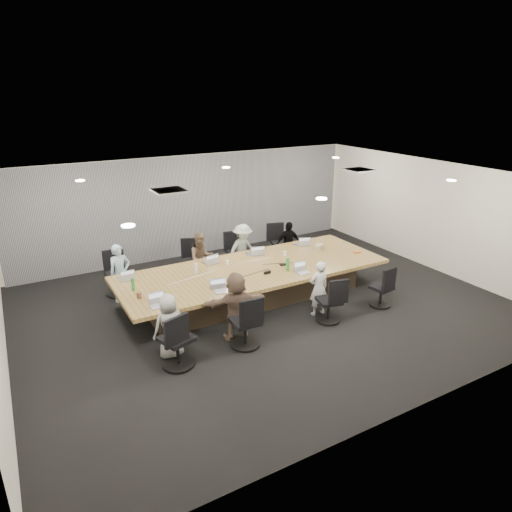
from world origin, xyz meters
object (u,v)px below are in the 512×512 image
laptop_1 (211,262)px  person_5 (236,306)px  conference_table (254,282)px  chair_6 (329,304)px  person_2 (243,250)px  chair_3 (281,246)px  person_0 (120,273)px  person_6 (319,288)px  chair_7 (381,291)px  canvas_bag (319,247)px  chair_1 (196,263)px  laptop_0 (126,278)px  bottle_clear (196,268)px  laptop_3 (300,244)px  laptop_6 (304,273)px  person_1 (202,259)px  mug_brown (139,295)px  laptop_5 (223,291)px  chair_2 (237,255)px  laptop_2 (253,253)px  stapler (267,273)px  person_3 (288,244)px  person_4 (170,326)px  chair_4 (177,343)px  chair_5 (245,325)px  bottle_green_left (133,284)px  bottle_green_right (288,264)px  chair_0 (117,277)px  snack_packet (357,252)px

laptop_1 → person_5: 2.20m
conference_table → chair_6: bearing=-65.2°
person_2 → chair_3: bearing=1.5°
person_0 → person_6: (3.40, -2.70, -0.06)m
chair_7 → canvas_bag: bearing=89.4°
conference_table → chair_1: bearing=111.9°
laptop_0 → bottle_clear: size_ratio=1.35×
laptop_3 → laptop_6: (-1.02, -1.60, 0.00)m
chair_6 → chair_7: bearing=13.2°
chair_1 → person_1: bearing=108.7°
laptop_1 → mug_brown: mug_brown is taller
chair_6 → laptop_5: (-1.92, 0.90, 0.37)m
chair_2 → person_1: 1.20m
person_0 → laptop_2: 3.11m
stapler → person_5: bearing=-146.1°
laptop_1 → laptop_2: (1.12, 0.00, 0.00)m
person_3 → laptop_5: (-2.94, -2.15, 0.15)m
mug_brown → bottle_clear: bearing=23.7°
laptop_0 → laptop_6: 3.76m
laptop_5 → canvas_bag: canvas_bag is taller
person_4 → canvas_bag: 4.71m
chair_3 → laptop_6: chair_3 is taller
person_3 → person_4: size_ratio=1.01×
chair_1 → canvas_bag: size_ratio=3.25×
person_0 → mug_brown: (-0.03, -1.64, 0.14)m
bottle_clear → laptop_5: bearing=-84.7°
stapler → canvas_bag: canvas_bag is taller
mug_brown → chair_4: bearing=-81.5°
chair_7 → person_1: (-2.90, 3.05, 0.28)m
chair_5 → stapler: size_ratio=5.25×
laptop_0 → stapler: bearing=154.0°
chair_7 → bottle_green_left: bearing=152.0°
laptop_2 → laptop_3: same height
chair_4 → laptop_5: 1.62m
chair_7 → laptop_3: 2.56m
laptop_0 → chair_2: bearing=-164.7°
chair_1 → chair_3: bearing=-161.3°
chair_7 → bottle_green_right: (-1.64, 1.21, 0.52)m
chair_4 → person_6: size_ratio=0.74×
mug_brown → stapler: bearing=-3.4°
laptop_1 → person_1: bearing=-100.2°
canvas_bag → person_3: bearing=99.2°
chair_0 → chair_3: bearing=-179.7°
person_3 → laptop_6: person_3 is taller
laptop_3 → mug_brown: size_ratio=2.56×
person_0 → laptop_3: 4.45m
laptop_6 → mug_brown: bearing=173.7°
chair_4 → person_4: (0.00, 0.35, 0.16)m
snack_packet → person_0: bearing=161.9°
conference_table → laptop_3: size_ratio=19.37×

